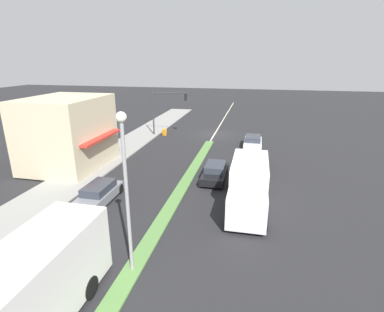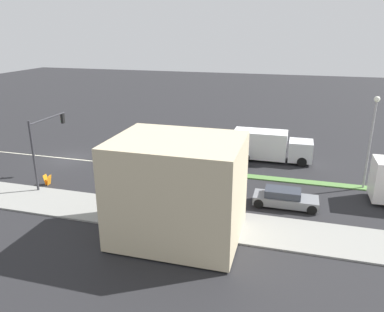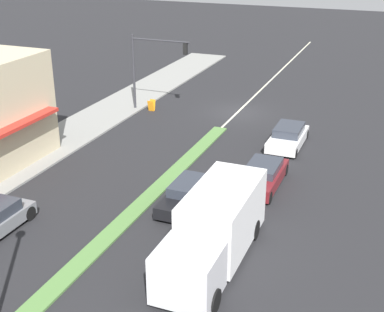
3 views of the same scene
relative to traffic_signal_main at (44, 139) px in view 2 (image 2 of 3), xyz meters
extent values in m
plane|color=#232326|center=(-6.12, 15.77, -3.90)|extent=(160.00, 160.00, 0.00)
cube|color=gray|center=(2.88, 16.27, -3.84)|extent=(4.00, 73.00, 0.12)
cube|color=#568442|center=(-6.12, 24.77, -3.85)|extent=(0.90, 46.00, 0.10)
cube|color=beige|center=(-6.12, -2.23, -3.90)|extent=(0.16, 60.00, 0.01)
cube|color=#C6B793|center=(4.94, 12.78, -0.70)|extent=(5.89, 7.46, 6.16)
cube|color=red|center=(1.64, 12.78, -0.98)|extent=(0.70, 5.96, 0.20)
cylinder|color=#333338|center=(1.43, 0.01, -0.98)|extent=(0.18, 0.18, 5.60)
cylinder|color=#333338|center=(-0.82, 0.01, 1.52)|extent=(4.50, 0.12, 0.12)
cube|color=black|center=(-2.77, 0.01, 1.07)|extent=(0.28, 0.24, 0.84)
sphere|color=red|center=(-2.77, -0.12, 1.34)|extent=(0.18, 0.18, 0.18)
sphere|color=gold|center=(-2.77, -0.12, 1.07)|extent=(0.18, 0.18, 0.18)
sphere|color=green|center=(-2.77, -0.12, 0.80)|extent=(0.18, 0.18, 0.18)
cylinder|color=gray|center=(-6.12, 24.89, -0.30)|extent=(0.16, 0.16, 7.00)
sphere|color=silver|center=(-6.12, 24.89, 3.35)|extent=(0.44, 0.44, 0.44)
cylinder|color=#282D42|center=(4.13, 7.68, -3.39)|extent=(0.26, 0.26, 0.79)
cylinder|color=#284C8C|center=(4.13, 7.68, -2.70)|extent=(0.34, 0.34, 0.58)
sphere|color=tan|center=(4.13, 7.68, -2.30)|extent=(0.22, 0.22, 0.22)
cube|color=orange|center=(0.07, -0.25, -3.47)|extent=(0.45, 0.21, 0.84)
cube|color=orange|center=(0.07, 0.07, -3.47)|extent=(0.45, 0.21, 0.84)
cube|color=silver|center=(-11.12, 19.89, -2.68)|extent=(2.28, 2.20, 1.90)
cube|color=white|center=(-11.12, 16.04, -2.33)|extent=(2.40, 5.10, 2.60)
cylinder|color=black|center=(-12.20, 20.09, -3.45)|extent=(0.28, 0.90, 0.90)
cylinder|color=black|center=(-10.04, 20.09, -3.45)|extent=(0.28, 0.90, 0.90)
cylinder|color=black|center=(-12.20, 14.79, -3.45)|extent=(0.28, 0.90, 0.90)
cylinder|color=black|center=(-10.04, 14.79, -3.45)|extent=(0.28, 0.90, 0.90)
cube|color=black|center=(-8.32, 13.04, -3.42)|extent=(1.80, 4.33, 0.58)
cube|color=#2D333D|center=(-8.32, 12.83, -2.88)|extent=(1.53, 2.38, 0.49)
cylinder|color=black|center=(-9.13, 14.76, -3.55)|extent=(0.22, 0.69, 0.69)
cylinder|color=black|center=(-7.52, 14.76, -3.55)|extent=(0.22, 0.69, 0.69)
cylinder|color=black|center=(-9.13, 11.33, -3.55)|extent=(0.22, 0.69, 0.69)
cylinder|color=black|center=(-7.52, 11.33, -3.55)|extent=(0.22, 0.69, 0.69)
cube|color=maroon|center=(-11.12, 9.46, -3.40)|extent=(1.90, 4.48, 0.64)
cube|color=#2D333D|center=(-11.12, 9.24, -2.88)|extent=(1.61, 2.47, 0.41)
cylinder|color=black|center=(-11.97, 11.29, -3.58)|extent=(0.22, 0.64, 0.64)
cylinder|color=black|center=(-10.27, 11.29, -3.58)|extent=(0.22, 0.64, 0.64)
cylinder|color=black|center=(-11.97, 7.64, -3.58)|extent=(0.22, 0.64, 0.64)
cylinder|color=black|center=(-10.27, 7.64, -3.58)|extent=(0.22, 0.64, 0.64)
cube|color=slate|center=(-1.12, 18.97, -3.41)|extent=(1.73, 4.56, 0.60)
cube|color=#2D333D|center=(-1.12, 18.74, -2.84)|extent=(1.47, 2.51, 0.52)
cylinder|color=black|center=(-1.89, 20.80, -3.55)|extent=(0.22, 0.70, 0.70)
cylinder|color=black|center=(-0.36, 20.80, -3.55)|extent=(0.22, 0.70, 0.70)
cylinder|color=black|center=(-1.89, 17.14, -3.55)|extent=(0.22, 0.70, 0.70)
cylinder|color=black|center=(-0.36, 17.14, -3.55)|extent=(0.22, 0.70, 0.70)
cube|color=silver|center=(-11.12, 3.22, -3.43)|extent=(1.89, 4.39, 0.61)
cube|color=#2D333D|center=(-11.12, 3.00, -2.86)|extent=(1.61, 2.42, 0.51)
cylinder|color=black|center=(-11.97, 5.02, -3.60)|extent=(0.22, 0.61, 0.61)
cylinder|color=black|center=(-10.28, 5.02, -3.60)|extent=(0.22, 0.61, 0.61)
cylinder|color=black|center=(-11.97, 1.42, -3.60)|extent=(0.22, 0.61, 0.61)
cylinder|color=black|center=(-10.28, 1.42, -3.60)|extent=(0.22, 0.61, 0.61)
camera|label=1|loc=(-11.31, 35.65, 5.54)|focal=28.00mm
camera|label=2|loc=(24.31, 19.11, 8.30)|focal=35.00mm
camera|label=3|loc=(-17.30, 34.85, 8.73)|focal=50.00mm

